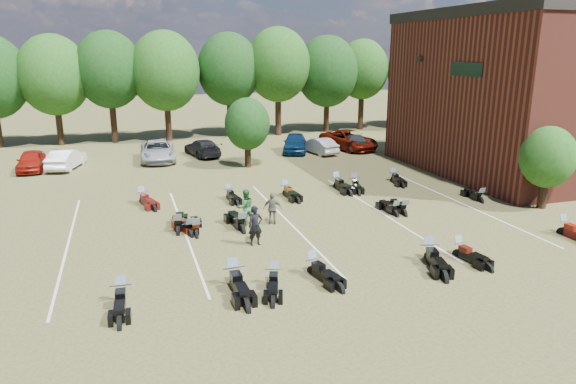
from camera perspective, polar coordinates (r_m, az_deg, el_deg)
name	(u,v)px	position (r m, az deg, el deg)	size (l,w,h in m)	color
ground	(371,235)	(23.64, 9.20, -4.74)	(160.00, 160.00, 0.00)	brown
car_0	(31,161)	(39.82, -26.63, 3.12)	(1.65, 4.11, 1.40)	maroon
car_1	(66,159)	(39.48, -23.43, 3.39)	(1.49, 4.26, 1.40)	white
car_2	(158,151)	(40.11, -14.29, 4.44)	(2.51, 5.44, 1.51)	#999CA1
car_3	(203,148)	(41.28, -9.48, 4.88)	(1.84, 4.53, 1.32)	black
car_4	(295,143)	(42.26, 0.79, 5.49)	(1.83, 4.54, 1.55)	#0B2850
car_5	(319,146)	(41.76, 3.44, 5.17)	(1.37, 3.94, 1.30)	#ACACA7
car_6	(349,140)	(43.87, 6.75, 5.77)	(2.63, 5.70, 1.58)	#5E0E05
car_7	(354,142)	(43.72, 7.33, 5.53)	(1.82, 4.49, 1.30)	#37373C
person_black	(255,226)	(21.94, -3.65, -3.77)	(0.63, 0.42, 1.74)	black
person_green	(245,207)	(24.44, -4.75, -1.71)	(0.87, 0.67, 1.78)	#256533
person_grey	(273,209)	(24.54, -1.72, -1.85)	(0.92, 0.38, 1.57)	#5D5950
motorcycle_0	(122,302)	(18.29, -17.95, -11.56)	(0.71, 2.24, 1.25)	black
motorcycle_1	(234,286)	(18.65, -6.02, -10.30)	(0.81, 2.53, 1.41)	black
motorcycle_2	(313,274)	(19.44, 2.81, -9.11)	(0.72, 2.25, 1.26)	black
motorcycle_3	(274,284)	(18.65, -1.59, -10.22)	(0.68, 2.14, 1.19)	black
motorcycle_4	(428,261)	(21.33, 15.32, -7.39)	(0.79, 2.48, 1.38)	black
motorcycle_5	(458,256)	(22.11, 18.41, -6.81)	(0.68, 2.13, 1.19)	black
motorcycle_6	(563,234)	(26.54, 28.25, -4.18)	(0.74, 2.33, 1.30)	#4F0B0B
motorcycle_7	(190,236)	(23.67, -10.84, -4.79)	(0.69, 2.16, 1.21)	maroon
motorcycle_8	(197,237)	(23.50, -10.11, -4.90)	(0.72, 2.25, 1.25)	black
motorcycle_9	(178,233)	(24.08, -12.07, -4.51)	(0.77, 2.41, 1.34)	black
motorcycle_10	(242,232)	(23.82, -5.11, -4.43)	(0.80, 2.50, 1.39)	black
motorcycle_11	(395,216)	(26.53, 11.80, -2.61)	(0.67, 2.12, 1.18)	black
motorcycle_12	(404,215)	(26.71, 12.76, -2.55)	(0.69, 2.17, 1.21)	black
motorcycle_13	(480,202)	(30.24, 20.55, -1.06)	(0.67, 2.10, 1.17)	black
motorcycle_14	(143,203)	(29.18, -15.85, -1.23)	(0.74, 2.32, 1.29)	#4F0C0B
motorcycle_16	(229,198)	(29.20, -6.59, -0.72)	(0.67, 2.09, 1.16)	black
motorcycle_17	(286,195)	(29.61, -0.26, -0.38)	(0.73, 2.29, 1.28)	black
motorcycle_18	(337,188)	(31.35, 5.42, 0.44)	(0.78, 2.45, 1.36)	black
motorcycle_19	(354,188)	(31.54, 7.34, 0.47)	(0.71, 2.22, 1.24)	black
motorcycle_20	(393,181)	(33.51, 11.60, 1.17)	(0.69, 2.17, 1.21)	black
tree_line	(223,70)	(49.61, -7.18, 13.28)	(56.00, 6.00, 9.79)	black
young_tree_near_building	(548,157)	(29.80, 26.90, 3.47)	(2.80, 2.80, 4.16)	black
young_tree_midfield	(247,124)	(36.50, -4.55, 7.55)	(3.20, 3.20, 4.70)	black
parking_lines	(288,221)	(25.16, -0.02, -3.26)	(20.10, 14.00, 0.01)	silver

